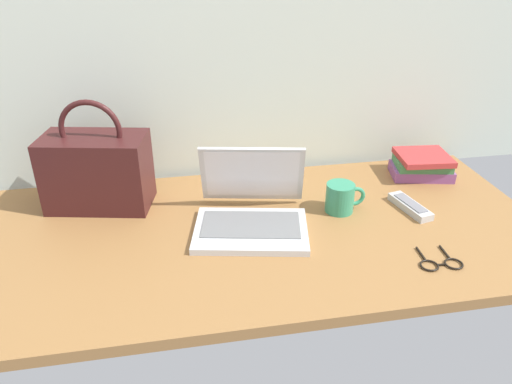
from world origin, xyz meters
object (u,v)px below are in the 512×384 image
coffee_mug (341,198)px  remote_control_near (410,206)px  laptop (251,210)px  eyeglasses (441,264)px  book_stack (422,165)px  handbag (97,170)px

coffee_mug → remote_control_near: bearing=-9.0°
laptop → coffee_mug: size_ratio=2.96×
laptop → coffee_mug: 0.27m
eyeglasses → book_stack: size_ratio=0.52×
coffee_mug → laptop: bearing=-174.1°
handbag → eyeglasses: bearing=-28.7°
coffee_mug → eyeglasses: 0.35m
eyeglasses → book_stack: 0.52m
handbag → book_stack: 1.05m
laptop → handbag: bearing=155.7°
coffee_mug → book_stack: 0.39m
laptop → eyeglasses: 0.52m
book_stack → coffee_mug: bearing=-153.1°
handbag → book_stack: (1.05, 0.01, -0.08)m
laptop → eyeglasses: size_ratio=3.13×
remote_control_near → eyeglasses: bearing=-99.9°
laptop → remote_control_near: bearing=-0.5°
laptop → handbag: (-0.43, 0.19, 0.07)m
coffee_mug → handbag: bearing=166.7°
laptop → coffee_mug: (0.27, 0.03, -0.00)m
coffee_mug → book_stack: coffee_mug is taller
coffee_mug → book_stack: size_ratio=0.55×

